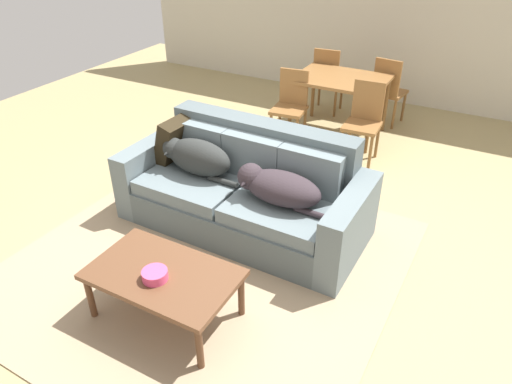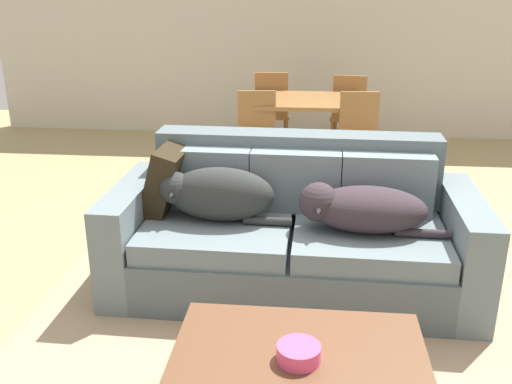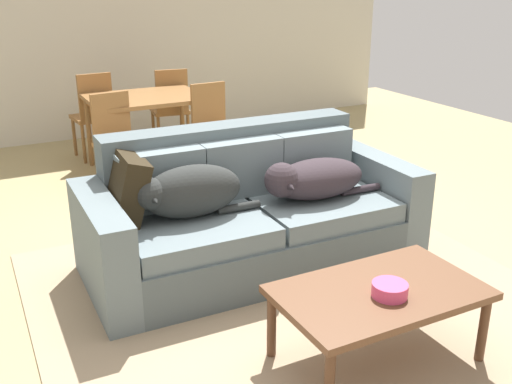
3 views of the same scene
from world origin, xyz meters
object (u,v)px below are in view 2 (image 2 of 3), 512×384
Objects in this scene: throw_pillow_by_left_arm at (166,180)px; dining_chair_near_left at (257,135)px; dog_on_right_cushion at (360,208)px; dining_chair_far_right at (349,112)px; coffee_table at (299,358)px; dog_on_left_cushion at (216,194)px; dining_chair_near_right at (359,138)px; couch at (293,233)px; dining_table at (307,107)px; dining_chair_far_left at (271,109)px; bowl_on_coffee_table at (299,353)px.

dining_chair_near_left is at bearing 76.87° from throw_pillow_by_left_arm.
dining_chair_far_right is (0.11, 3.16, -0.10)m from dog_on_right_cushion.
dog_on_right_cushion is at bearing 74.47° from coffee_table.
dog_on_left_cushion is at bearing 114.02° from coffee_table.
dining_chair_near_right is at bearing -8.56° from dining_chair_near_left.
couch reaches higher than coffee_table.
dining_chair_far_right reaches higher than coffee_table.
dining_chair_near_left reaches higher than dining_table.
dog_on_right_cushion is at bearing 98.79° from dining_chair_far_left.
dining_chair_near_left is (-0.81, 2.04, -0.10)m from dog_on_right_cushion.
dining_chair_far_right is (0.43, 4.32, 0.13)m from coffee_table.
throw_pillow_by_left_arm is 1.85m from dining_chair_near_left.
dining_chair_near_right is at bearing 87.17° from dog_on_right_cushion.
dog_on_left_cushion is 1.45m from bowl_on_coffee_table.
dog_on_right_cushion is (0.88, -0.08, -0.03)m from dog_on_left_cushion.
bowl_on_coffee_table is 0.20× the size of dining_chair_near_left.
bowl_on_coffee_table is at bearing -88.45° from dining_chair_near_left.
throw_pillow_by_left_arm is at bearing -110.68° from dining_table.
throw_pillow_by_left_arm is at bearing 76.05° from dining_chair_far_left.
dining_chair_near_right reaches higher than dog_on_right_cushion.
couch is 2.40m from dining_table.
dining_chair_near_left is (-0.42, 1.86, 0.16)m from couch.
bowl_on_coffee_table is at bearing -66.22° from dog_on_left_cushion.
bowl_on_coffee_table is 0.20× the size of dining_chair_far_right.
couch is 1.91m from dining_chair_near_left.
bowl_on_coffee_table is 0.16× the size of dining_table.
throw_pillow_by_left_arm is (-0.83, 0.07, 0.31)m from couch.
dog_on_right_cushion is 0.77× the size of dining_table.
dining_chair_far_right is at bearing 89.13° from dog_on_right_cushion.
dog_on_left_cushion is 0.89× the size of dining_chair_near_right.
dining_table reaches higher than coffee_table.
dog_on_right_cushion is 0.93× the size of dining_chair_far_left.
coffee_table is at bearing 91.01° from dining_chair_far_left.
dog_on_right_cushion is 2.58m from dining_table.
dog_on_left_cushion is 0.88m from dog_on_right_cushion.
dog_on_left_cushion is 1.89× the size of throw_pillow_by_left_arm.
dining_chair_near_left is 1.45m from dining_chair_far_right.
dining_chair_near_right is (0.95, -0.03, 0.00)m from dining_chair_near_left.
dining_table is 1.23× the size of dining_chair_near_right.
dining_table is at bearing 59.98° from dining_chair_far_right.
coffee_table is at bearing -57.23° from throw_pillow_by_left_arm.
dog_on_right_cushion and dining_table have the same top height.
dining_chair_near_right is at bearing 81.87° from bowl_on_coffee_table.
dining_chair_far_left is at bearing 88.93° from dog_on_left_cushion.
dining_chair_far_left is at bearing 95.65° from bowl_on_coffee_table.
couch is at bearing 92.18° from dining_chair_far_left.
throw_pillow_by_left_arm is 3.21m from dining_chair_far_right.
dining_chair_far_right is at bearing 43.71° from dining_chair_near_left.
dining_chair_far_left is at bearing 104.68° from dog_on_right_cushion.
throw_pillow_by_left_arm is at bearing 176.22° from couch.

